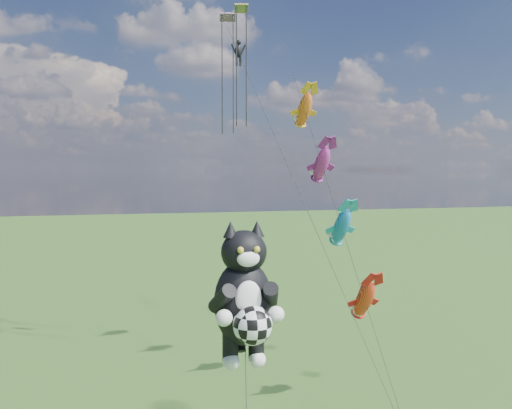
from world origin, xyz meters
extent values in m
ellipsoid|color=black|center=(-0.22, 0.95, 7.46)|extent=(2.82, 2.45, 3.61)
ellipsoid|color=black|center=(-0.22, 0.84, 9.61)|extent=(2.21, 2.06, 1.83)
cone|color=black|center=(-0.78, 0.84, 10.57)|extent=(0.74, 0.74, 0.68)
cone|color=black|center=(0.34, 0.84, 10.57)|extent=(0.74, 0.74, 0.68)
ellipsoid|color=white|center=(-0.22, 0.10, 9.44)|extent=(1.02, 0.64, 0.65)
ellipsoid|color=white|center=(-0.22, 0.10, 7.80)|extent=(1.19, 0.63, 1.49)
sphere|color=gold|center=(-0.56, 0.02, 9.81)|extent=(0.27, 0.27, 0.27)
sphere|color=gold|center=(0.12, 0.02, 9.81)|extent=(0.27, 0.27, 0.27)
sphere|color=white|center=(-1.29, -0.24, 7.18)|extent=(0.68, 0.68, 0.68)
sphere|color=white|center=(0.85, -0.24, 7.18)|extent=(0.68, 0.68, 0.68)
sphere|color=white|center=(-0.78, 0.78, 5.03)|extent=(0.72, 0.72, 0.72)
sphere|color=white|center=(0.34, 0.78, 5.03)|extent=(0.72, 0.72, 0.72)
sphere|color=white|center=(-0.22, -0.58, 6.90)|extent=(1.57, 1.57, 1.57)
cylinder|color=black|center=(7.99, 10.17, 10.29)|extent=(0.71, 15.82, 20.30)
ellipsoid|color=#E55619|center=(8.14, 6.69, 5.83)|extent=(1.00, 2.40, 2.67)
ellipsoid|color=blue|center=(8.01, 9.64, 9.62)|extent=(1.00, 2.40, 2.67)
ellipsoid|color=#D83399|center=(7.89, 12.59, 13.40)|extent=(1.00, 2.40, 2.67)
ellipsoid|color=red|center=(7.76, 15.54, 17.19)|extent=(1.00, 2.40, 2.67)
cylinder|color=black|center=(5.69, 10.72, 11.69)|extent=(5.29, 16.27, 23.10)
cube|color=green|center=(3.31, 15.69, 23.78)|extent=(1.02, 0.69, 0.58)
cylinder|color=black|center=(2.99, 15.69, 19.75)|extent=(0.08, 0.08, 8.05)
cylinder|color=black|center=(3.64, 15.69, 19.75)|extent=(0.08, 0.08, 8.05)
cube|color=#2632C3|center=(3.06, 18.84, 23.97)|extent=(1.23, 0.75, 0.60)
cylinder|color=black|center=(2.66, 18.84, 19.69)|extent=(0.08, 0.08, 8.57)
cylinder|color=black|center=(3.47, 18.84, 19.69)|extent=(0.08, 0.08, 8.57)
camera|label=1|loc=(-5.87, -21.91, 13.00)|focal=40.00mm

